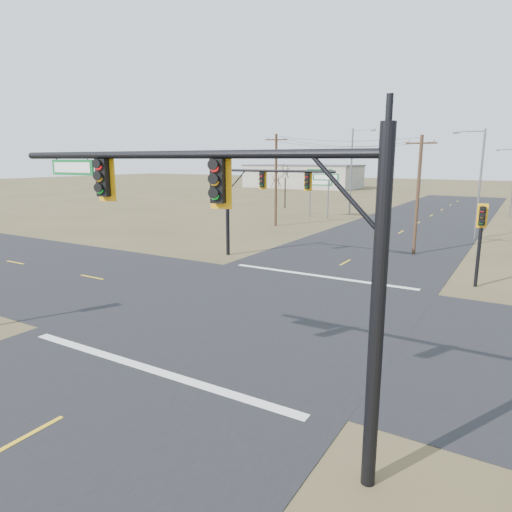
% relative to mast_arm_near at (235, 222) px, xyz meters
% --- Properties ---
extents(ground, '(320.00, 320.00, 0.00)m').
position_rel_mast_arm_near_xyz_m(ground, '(-4.71, 9.16, -5.69)').
color(ground, brown).
rests_on(ground, ground).
extents(road_ew, '(160.00, 14.00, 0.02)m').
position_rel_mast_arm_near_xyz_m(road_ew, '(-4.71, 9.16, -5.68)').
color(road_ew, black).
rests_on(road_ew, ground).
extents(road_ns, '(14.00, 160.00, 0.02)m').
position_rel_mast_arm_near_xyz_m(road_ns, '(-4.71, 9.16, -5.68)').
color(road_ns, black).
rests_on(road_ns, ground).
extents(stop_bar_near, '(12.00, 0.40, 0.01)m').
position_rel_mast_arm_near_xyz_m(stop_bar_near, '(-4.71, 1.66, -5.66)').
color(stop_bar_near, silver).
rests_on(stop_bar_near, road_ns).
extents(stop_bar_far, '(12.00, 0.40, 0.01)m').
position_rel_mast_arm_near_xyz_m(stop_bar_far, '(-4.71, 16.66, -5.66)').
color(stop_bar_far, silver).
rests_on(stop_bar_far, road_ns).
extents(mast_arm_near, '(11.40, 0.51, 7.87)m').
position_rel_mast_arm_near_xyz_m(mast_arm_near, '(0.00, 0.00, 0.00)').
color(mast_arm_near, black).
rests_on(mast_arm_near, ground).
extents(mast_arm_far, '(8.84, 0.54, 6.97)m').
position_rel_mast_arm_near_xyz_m(mast_arm_far, '(-10.40, 19.21, -0.66)').
color(mast_arm_far, black).
rests_on(mast_arm_far, ground).
extents(pedestal_signal_ne, '(0.63, 0.55, 4.79)m').
position_rel_mast_arm_near_xyz_m(pedestal_signal_ne, '(3.84, 18.97, -2.25)').
color(pedestal_signal_ne, black).
rests_on(pedestal_signal_ne, ground).
extents(utility_pole_near, '(2.18, 0.31, 8.91)m').
position_rel_mast_arm_near_xyz_m(utility_pole_near, '(-1.24, 26.67, -1.04)').
color(utility_pole_near, '#44301D').
rests_on(utility_pole_near, ground).
extents(utility_pole_far, '(2.31, 0.84, 9.78)m').
position_rel_mast_arm_near_xyz_m(utility_pole_far, '(-17.67, 34.66, -0.62)').
color(utility_pole_far, '#44301D').
rests_on(utility_pole_far, ground).
extents(highway_sign, '(3.16, 0.62, 5.99)m').
position_rel_mast_arm_near_xyz_m(highway_sign, '(-16.34, 43.41, -1.45)').
color(highway_sign, slate).
rests_on(highway_sign, ground).
extents(streetlight_a, '(2.73, 0.32, 9.79)m').
position_rel_mast_arm_near_xyz_m(streetlight_a, '(1.81, 36.70, -0.20)').
color(streetlight_a, slate).
rests_on(streetlight_a, ground).
extents(streetlight_b, '(2.37, 0.24, 8.53)m').
position_rel_mast_arm_near_xyz_m(streetlight_b, '(3.88, 55.59, -0.91)').
color(streetlight_b, slate).
rests_on(streetlight_b, ground).
extents(streetlight_c, '(3.08, 0.42, 10.99)m').
position_rel_mast_arm_near_xyz_m(streetlight_c, '(-13.89, 48.47, 0.48)').
color(streetlight_c, slate).
rests_on(streetlight_c, ground).
extents(bare_tree_a, '(3.11, 3.11, 5.91)m').
position_rel_mast_arm_near_xyz_m(bare_tree_a, '(-21.78, 42.35, -1.02)').
color(bare_tree_a, black).
rests_on(bare_tree_a, ground).
extents(bare_tree_b, '(3.55, 3.55, 6.84)m').
position_rel_mast_arm_near_xyz_m(bare_tree_b, '(-25.35, 51.75, -0.22)').
color(bare_tree_b, black).
rests_on(bare_tree_b, ground).
extents(warehouse_left, '(28.00, 14.00, 5.50)m').
position_rel_mast_arm_near_xyz_m(warehouse_left, '(-44.71, 99.16, -2.94)').
color(warehouse_left, '#ADAA99').
rests_on(warehouse_left, ground).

